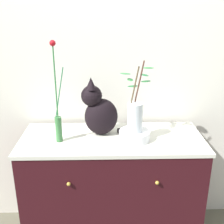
{
  "coord_description": "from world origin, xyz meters",
  "views": [
    {
      "loc": [
        -0.04,
        -1.71,
        1.66
      ],
      "look_at": [
        0.0,
        0.0,
        1.03
      ],
      "focal_mm": 45.16,
      "sensor_mm": 36.0,
      "label": 1
    }
  ],
  "objects_px": {
    "vase_slim_green": "(58,116)",
    "bowl_porcelain": "(134,135)",
    "sideboard": "(112,190)",
    "vase_glass_clear": "(135,115)",
    "cat_sitting": "(99,112)"
  },
  "relations": [
    {
      "from": "vase_glass_clear",
      "to": "sideboard",
      "type": "bearing_deg",
      "value": 165.36
    },
    {
      "from": "vase_slim_green",
      "to": "bowl_porcelain",
      "type": "bearing_deg",
      "value": 1.02
    },
    {
      "from": "sideboard",
      "to": "bowl_porcelain",
      "type": "distance_m",
      "value": 0.48
    },
    {
      "from": "cat_sitting",
      "to": "bowl_porcelain",
      "type": "relative_size",
      "value": 2.18
    },
    {
      "from": "vase_slim_green",
      "to": "cat_sitting",
      "type": "bearing_deg",
      "value": 22.4
    },
    {
      "from": "bowl_porcelain",
      "to": "sideboard",
      "type": "bearing_deg",
      "value": 164.32
    },
    {
      "from": "sideboard",
      "to": "cat_sitting",
      "type": "relative_size",
      "value": 2.76
    },
    {
      "from": "cat_sitting",
      "to": "bowl_porcelain",
      "type": "height_order",
      "value": "cat_sitting"
    },
    {
      "from": "sideboard",
      "to": "vase_glass_clear",
      "type": "relative_size",
      "value": 2.63
    },
    {
      "from": "cat_sitting",
      "to": "vase_glass_clear",
      "type": "xyz_separation_m",
      "value": [
        0.23,
        -0.1,
        0.01
      ]
    },
    {
      "from": "sideboard",
      "to": "vase_slim_green",
      "type": "height_order",
      "value": "vase_slim_green"
    },
    {
      "from": "cat_sitting",
      "to": "vase_slim_green",
      "type": "distance_m",
      "value": 0.28
    },
    {
      "from": "sideboard",
      "to": "bowl_porcelain",
      "type": "bearing_deg",
      "value": -15.68
    },
    {
      "from": "sideboard",
      "to": "cat_sitting",
      "type": "height_order",
      "value": "cat_sitting"
    },
    {
      "from": "bowl_porcelain",
      "to": "vase_glass_clear",
      "type": "bearing_deg",
      "value": 73.23
    }
  ]
}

